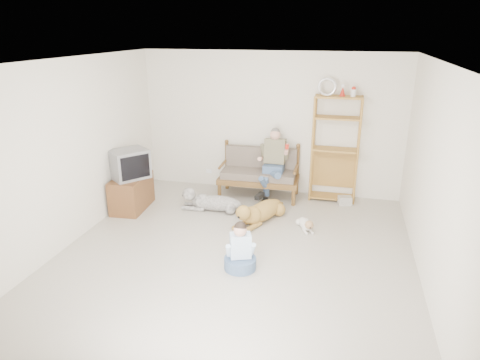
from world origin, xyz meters
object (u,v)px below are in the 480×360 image
(loveseat, at_px, (259,172))
(etagere, at_px, (335,148))
(tv_stand, at_px, (131,193))
(golden_retriever, at_px, (259,212))

(loveseat, distance_m, etagere, 1.48)
(etagere, xyz_separation_m, tv_stand, (-3.47, -1.32, -0.70))
(loveseat, relative_size, golden_retriever, 1.14)
(etagere, distance_m, golden_retriever, 1.93)
(etagere, relative_size, tv_stand, 2.44)
(loveseat, relative_size, etagere, 0.67)
(etagere, distance_m, tv_stand, 3.78)
(etagere, height_order, golden_retriever, etagere)
(tv_stand, bearing_deg, loveseat, 25.69)
(loveseat, xyz_separation_m, etagere, (1.38, 0.14, 0.52))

